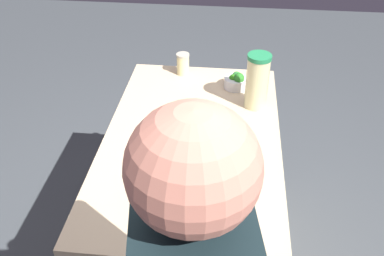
{
  "coord_description": "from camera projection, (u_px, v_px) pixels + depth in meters",
  "views": [
    {
      "loc": [
        1.45,
        0.15,
        2.01
      ],
      "look_at": [
        0.0,
        0.0,
        0.94
      ],
      "focal_mm": 39.99,
      "sensor_mm": 36.0,
      "label": 1
    }
  ],
  "objects": [
    {
      "name": "cooking_pot",
      "position": [
        187.0,
        167.0,
        1.53
      ],
      "size": [
        0.33,
        0.26,
        0.18
      ],
      "color": "#B7B7BC",
      "rests_on": "dish_cloth"
    },
    {
      "name": "counter_slab",
      "position": [
        192.0,
        209.0,
        2.1
      ],
      "size": [
        1.27,
        0.75,
        0.89
      ],
      "primitive_type": "cube",
      "color": "#D0B691",
      "rests_on": "ground_plane"
    },
    {
      "name": "broccoli_bowl_front",
      "position": [
        236.0,
        81.0,
        2.15
      ],
      "size": [
        0.11,
        0.11,
        0.09
      ],
      "color": "silver",
      "rests_on": "counter_slab"
    },
    {
      "name": "mason_jar",
      "position": [
        183.0,
        64.0,
        2.25
      ],
      "size": [
        0.07,
        0.07,
        0.12
      ],
      "color": "beige",
      "rests_on": "counter_slab"
    },
    {
      "name": "lemonade_pitcher",
      "position": [
        257.0,
        81.0,
        1.96
      ],
      "size": [
        0.11,
        0.11,
        0.27
      ],
      "color": "beige",
      "rests_on": "counter_slab"
    },
    {
      "name": "dish_cloth",
      "position": [
        188.0,
        186.0,
        1.59
      ],
      "size": [
        0.34,
        0.31,
        0.01
      ],
      "primitive_type": "cube",
      "color": "#73BB7C",
      "rests_on": "counter_slab"
    },
    {
      "name": "broccoli_bowl_center",
      "position": [
        241.0,
        229.0,
        1.38
      ],
      "size": [
        0.1,
        0.1,
        0.08
      ],
      "color": "silver",
      "rests_on": "counter_slab"
    }
  ]
}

